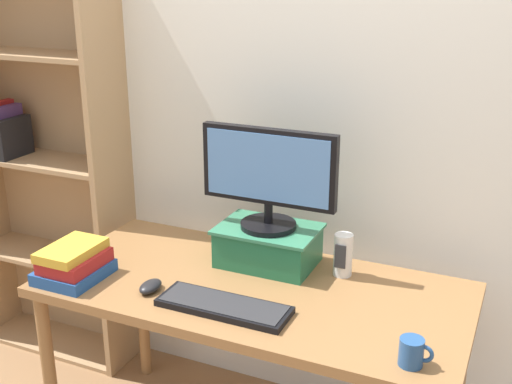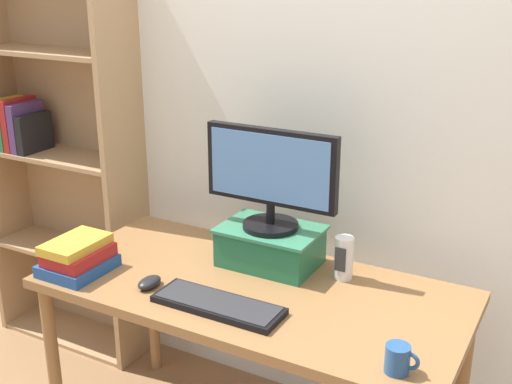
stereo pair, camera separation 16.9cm
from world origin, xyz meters
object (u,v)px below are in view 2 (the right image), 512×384
at_px(book_stack, 78,257).
at_px(desk, 252,305).
at_px(computer_monitor, 271,175).
at_px(coffee_mug, 398,359).
at_px(keyboard, 218,305).
at_px(riser_box, 270,244).
at_px(computer_mouse, 149,282).
at_px(bookshelf_unit, 59,152).
at_px(desk_speaker, 344,258).

bearing_deg(book_stack, desk, 19.15).
xyz_separation_m(computer_monitor, coffee_mug, (0.63, -0.44, -0.31)).
bearing_deg(book_stack, keyboard, 1.86).
relative_size(riser_box, computer_mouse, 3.59).
relative_size(bookshelf_unit, computer_mouse, 18.66).
xyz_separation_m(computer_mouse, desk_speaker, (0.57, 0.39, 0.06)).
bearing_deg(coffee_mug, desk_speaker, 126.62).
bearing_deg(keyboard, riser_box, 90.72).
xyz_separation_m(bookshelf_unit, keyboard, (1.25, -0.57, -0.22)).
bearing_deg(riser_box, keyboard, -89.28).
distance_m(computer_monitor, coffee_mug, 0.83).
bearing_deg(desk_speaker, computer_monitor, -175.29).
relative_size(riser_box, desk_speaker, 2.34).
xyz_separation_m(bookshelf_unit, riser_box, (1.24, -0.18, -0.15)).
relative_size(computer_monitor, desk_speaker, 3.23).
xyz_separation_m(bookshelf_unit, computer_mouse, (0.96, -0.56, -0.21)).
height_order(computer_monitor, computer_mouse, computer_monitor).
bearing_deg(coffee_mug, keyboard, 174.38).
distance_m(bookshelf_unit, desk_speaker, 1.55).
relative_size(riser_box, coffee_mug, 3.81).
relative_size(keyboard, book_stack, 1.85).
xyz_separation_m(keyboard, computer_mouse, (-0.29, 0.01, 0.01)).
height_order(desk, riser_box, riser_box).
bearing_deg(computer_mouse, coffee_mug, -4.39).
distance_m(riser_box, book_stack, 0.71).
bearing_deg(computer_mouse, desk_speaker, 34.62).
relative_size(desk, bookshelf_unit, 0.78).
bearing_deg(desk, book_stack, -160.85).
bearing_deg(riser_box, coffee_mug, -35.03).
distance_m(keyboard, desk_speaker, 0.50).
xyz_separation_m(desk, coffee_mug, (0.61, -0.26, 0.12)).
height_order(bookshelf_unit, coffee_mug, bookshelf_unit).
relative_size(desk, desk_speaker, 9.44).
height_order(bookshelf_unit, computer_monitor, bookshelf_unit).
bearing_deg(computer_mouse, keyboard, -1.70).
bearing_deg(bookshelf_unit, book_stack, -41.82).
bearing_deg(keyboard, computer_monitor, 90.72).
distance_m(desk, bookshelf_unit, 1.36).
xyz_separation_m(bookshelf_unit, computer_monitor, (1.24, -0.19, 0.13)).
relative_size(computer_monitor, book_stack, 2.14).
xyz_separation_m(riser_box, computer_monitor, (0.00, -0.00, 0.27)).
relative_size(coffee_mug, desk_speaker, 0.62).
relative_size(computer_mouse, coffee_mug, 1.06).
height_order(desk, desk_speaker, desk_speaker).
distance_m(bookshelf_unit, keyboard, 1.39).
distance_m(desk, computer_monitor, 0.47).
xyz_separation_m(keyboard, coffee_mug, (0.63, -0.06, 0.03)).
distance_m(computer_mouse, desk_speaker, 0.70).
height_order(riser_box, computer_mouse, riser_box).
distance_m(bookshelf_unit, coffee_mug, 1.99).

